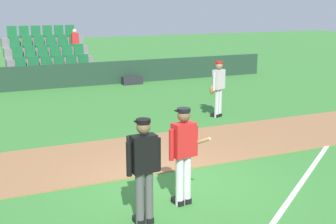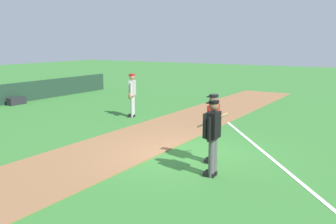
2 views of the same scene
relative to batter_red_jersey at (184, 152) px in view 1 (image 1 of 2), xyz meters
name	(u,v)px [view 1 (image 1 of 2)]	position (x,y,z in m)	size (l,w,h in m)	color
ground_plane	(175,184)	(0.27, 0.92, -0.97)	(80.00, 80.00, 0.00)	#387A33
infield_dirt_path	(139,154)	(0.27, 2.91, -0.95)	(28.00, 2.78, 0.03)	#936642
foul_line_chalk	(311,169)	(3.27, 0.42, -0.96)	(12.00, 0.10, 0.01)	white
dugout_fence	(59,76)	(0.27, 12.48, -0.47)	(20.00, 0.16, 1.00)	#1E3828
stadium_bleachers	(49,64)	(0.27, 14.79, -0.24)	(3.90, 3.80, 2.45)	slate
batter_red_jersey	(184,152)	(0.00, 0.00, 0.00)	(0.72, 0.74, 1.76)	silver
umpire_home_plate	(143,165)	(-0.91, -0.40, 0.03)	(0.59, 0.32, 1.76)	#4C4C4C
runner_grey_jersey	(218,87)	(3.81, 5.33, -0.01)	(0.65, 0.41, 1.76)	#B2B2B2
equipment_bag	(132,80)	(3.39, 12.03, -0.79)	(0.90, 0.36, 0.36)	#232328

